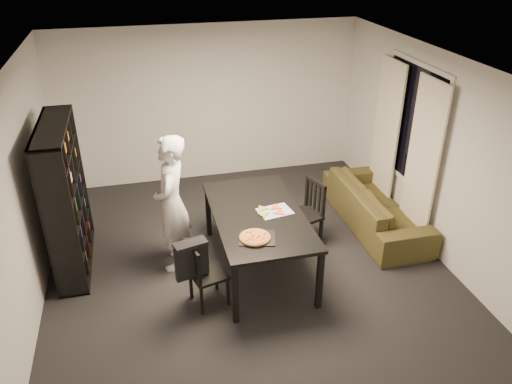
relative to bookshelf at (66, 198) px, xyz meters
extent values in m
cube|color=black|center=(2.16, -0.60, -0.95)|extent=(5.00, 5.50, 0.01)
cube|color=white|center=(2.16, -0.60, 1.65)|extent=(5.00, 5.50, 0.01)
cube|color=silver|center=(2.16, 2.15, 0.35)|extent=(5.00, 0.01, 2.60)
cube|color=silver|center=(2.16, -3.35, 0.35)|extent=(5.00, 0.01, 2.60)
cube|color=silver|center=(-0.34, -0.60, 0.35)|extent=(0.01, 5.50, 2.60)
cube|color=silver|center=(4.66, -0.60, 0.35)|extent=(0.01, 5.50, 2.60)
cube|color=black|center=(4.64, 0.00, 0.55)|extent=(0.02, 1.40, 1.60)
cube|color=white|center=(4.64, 0.00, 0.55)|extent=(0.03, 1.52, 1.72)
cube|color=beige|center=(4.56, -0.52, 0.20)|extent=(0.03, 0.70, 2.25)
cube|color=beige|center=(4.56, 0.52, 0.20)|extent=(0.03, 0.70, 2.25)
cube|color=black|center=(0.00, 0.00, 0.00)|extent=(0.35, 1.50, 1.90)
cube|color=black|center=(2.27, -0.69, -0.16)|extent=(1.08, 1.94, 0.04)
cube|color=black|center=(1.79, -1.61, -0.57)|extent=(0.06, 0.06, 0.77)
cube|color=black|center=(2.76, -1.61, -0.57)|extent=(0.06, 0.06, 0.77)
cube|color=black|center=(1.79, 0.22, -0.57)|extent=(0.06, 0.06, 0.77)
cube|color=black|center=(2.76, 0.22, -0.57)|extent=(0.06, 0.06, 0.77)
cube|color=black|center=(1.56, -1.21, -0.56)|extent=(0.46, 0.46, 0.04)
cube|color=black|center=(1.39, -1.25, -0.34)|extent=(0.13, 0.38, 0.41)
cube|color=black|center=(1.39, -1.25, -0.15)|extent=(0.12, 0.36, 0.05)
cube|color=black|center=(1.76, -1.33, -0.76)|extent=(0.04, 0.04, 0.37)
cube|color=black|center=(1.68, -1.01, -0.76)|extent=(0.04, 0.04, 0.37)
cube|color=black|center=(1.44, -1.41, -0.76)|extent=(0.04, 0.04, 0.37)
cube|color=black|center=(1.36, -1.09, -0.76)|extent=(0.04, 0.04, 0.37)
cube|color=black|center=(3.00, -0.30, -0.51)|extent=(0.54, 0.54, 0.04)
cube|color=black|center=(3.18, -0.24, -0.26)|extent=(0.17, 0.42, 0.46)
cube|color=black|center=(3.18, -0.24, -0.05)|extent=(0.15, 0.40, 0.05)
cube|color=black|center=(2.77, -0.18, -0.74)|extent=(0.04, 0.04, 0.42)
cube|color=black|center=(2.88, -0.53, -0.74)|extent=(0.04, 0.04, 0.42)
cube|color=black|center=(3.12, -0.07, -0.74)|extent=(0.04, 0.04, 0.42)
cube|color=black|center=(3.23, -0.42, -0.74)|extent=(0.04, 0.04, 0.42)
cube|color=black|center=(1.37, -1.25, -0.31)|extent=(0.39, 0.16, 0.41)
cube|color=black|center=(1.37, -1.25, -0.09)|extent=(0.39, 0.24, 0.05)
imported|color=silver|center=(1.26, -0.35, -0.06)|extent=(0.57, 0.73, 1.78)
cube|color=black|center=(2.13, -1.24, -0.13)|extent=(0.47, 0.41, 0.01)
cylinder|color=#A3632F|center=(2.10, -1.25, -0.12)|extent=(0.35, 0.35, 0.02)
cylinder|color=gold|center=(2.10, -1.25, -0.10)|extent=(0.31, 0.31, 0.01)
cube|color=silver|center=(2.48, -0.71, -0.14)|extent=(0.44, 0.36, 0.01)
imported|color=#3C3218|center=(4.20, -0.10, -0.64)|extent=(0.83, 2.13, 0.62)
camera|label=1|loc=(0.97, -5.79, 2.96)|focal=35.00mm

